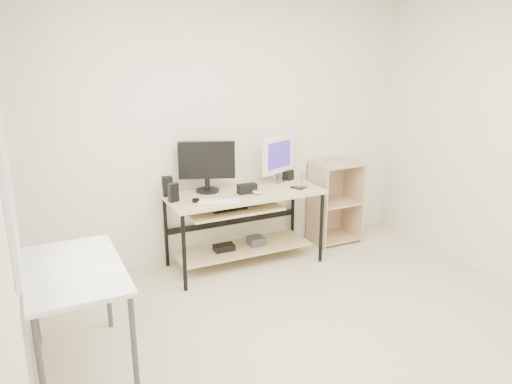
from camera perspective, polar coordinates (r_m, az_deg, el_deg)
The scene contains 16 objects.
room at distance 3.21m, azimuth 8.31°, elevation 1.91°, with size 4.01×4.01×2.62m.
desk at distance 4.85m, azimuth -1.65°, elevation -2.41°, with size 1.50×0.65×0.75m.
side_table at distance 3.45m, azimuth -20.04°, elevation -9.35°, with size 0.60×1.00×0.75m.
shelf_unit at distance 5.56m, azimuth 8.79°, elevation -1.00°, with size 0.50×0.40×0.90m.
black_monitor at distance 4.75m, azimuth -5.64°, elevation 3.29°, with size 0.52×0.24×0.49m.
white_imac at distance 5.05m, azimuth 2.54°, elevation 4.16°, with size 0.43×0.22×0.48m.
keyboard at distance 4.51m, azimuth -4.26°, elevation -1.03°, with size 0.38×0.11×0.01m, color white.
mouse at distance 4.71m, azimuth 0.08°, elevation -0.02°, with size 0.07×0.11×0.04m, color #B6B6BB.
center_speaker at distance 4.73m, azimuth -1.03°, elevation 0.38°, with size 0.18×0.08×0.09m, color black.
speaker_left at distance 4.71m, azimuth -10.09°, elevation 0.69°, with size 0.10×0.10×0.18m.
speaker_right at distance 5.21m, azimuth 3.70°, elevation 1.98°, with size 0.09×0.09×0.10m, color black.
audio_controller at distance 4.53m, azimuth -9.42°, elevation -0.06°, with size 0.09×0.05×0.17m, color black.
volume_puck at distance 4.52m, azimuth -6.90°, elevation -0.97°, with size 0.07×0.07×0.03m, color black.
smartphone at distance 4.92m, azimuth 4.75°, elevation 0.47°, with size 0.07×0.13×0.01m, color black.
coaster at distance 4.95m, azimuth 5.45°, elevation 0.55°, with size 0.09×0.09×0.01m, color #8F6240.
drinking_glass at distance 4.93m, azimuth 5.48°, elevation 1.32°, with size 0.07×0.07×0.13m, color white.
Camera 1 is at (-1.89, -2.52, 2.13)m, focal length 35.00 mm.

